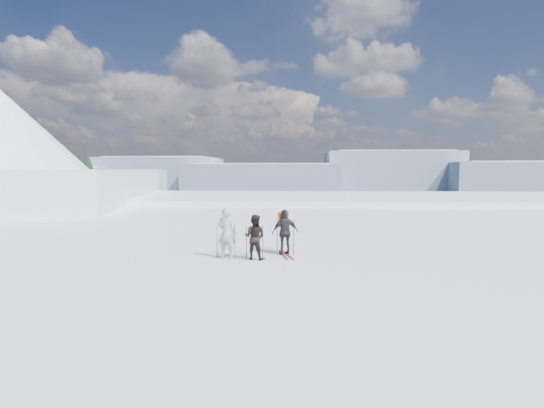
{
  "coord_description": "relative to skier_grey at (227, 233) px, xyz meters",
  "views": [
    {
      "loc": [
        -0.69,
        -11.47,
        3.04
      ],
      "look_at": [
        -1.63,
        3.0,
        1.84
      ],
      "focal_mm": 28.0,
      "sensor_mm": 36.0,
      "label": 1
    }
  ],
  "objects": [
    {
      "name": "near_ridge",
      "position": [
        -23.41,
        26.71,
        -4.36
      ],
      "size": [
        31.37,
        35.68,
        25.62
      ],
      "color": "white",
      "rests_on": "ground"
    },
    {
      "name": "backpack",
      "position": [
        1.89,
        1.0,
        1.0
      ],
      "size": [
        0.39,
        0.29,
        0.53
      ],
      "primitive_type": "cube",
      "rotation": [
        0.0,
        0.0,
        3.44
      ],
      "color": "#E44515",
      "rests_on": "skier_pack"
    },
    {
      "name": "skier_grey",
      "position": [
        0.0,
        0.0,
        0.0
      ],
      "size": [
        0.72,
        0.55,
        1.75
      ],
      "primitive_type": "imported",
      "rotation": [
        0.0,
        0.0,
        2.91
      ],
      "color": "#9BA0A9",
      "rests_on": "ground"
    },
    {
      "name": "ski_poles",
      "position": [
        1.01,
        0.14,
        -0.27
      ],
      "size": [
        2.61,
        0.93,
        1.28
      ],
      "color": "black",
      "rests_on": "ground"
    },
    {
      "name": "skier_pack",
      "position": [
        1.96,
        0.76,
        -0.07
      ],
      "size": [
        1.02,
        0.66,
        1.61
      ],
      "primitive_type": "imported",
      "rotation": [
        0.0,
        0.0,
        3.44
      ],
      "color": "black",
      "rests_on": "ground"
    },
    {
      "name": "skier_dark",
      "position": [
        0.96,
        -0.08,
        -0.11
      ],
      "size": [
        0.87,
        0.75,
        1.52
      ],
      "primitive_type": "imported",
      "rotation": [
        0.0,
        0.0,
        2.87
      ],
      "color": "black",
      "rests_on": "ground"
    },
    {
      "name": "skis_loose",
      "position": [
        1.96,
        0.71,
        -0.86
      ],
      "size": [
        0.62,
        1.69,
        0.03
      ],
      "color": "black",
      "rests_on": "ground"
    },
    {
      "name": "far_mountain_range",
      "position": [
        32.75,
        452.16,
        -8.07
      ],
      "size": [
        770.0,
        110.0,
        53.0
      ],
      "color": "slate",
      "rests_on": "ground"
    },
    {
      "name": "lake_basin",
      "position": [
        3.15,
        27.37,
        -7.37
      ],
      "size": [
        820.0,
        820.0,
        71.62
      ],
      "color": "white",
      "rests_on": "ground"
    }
  ]
}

